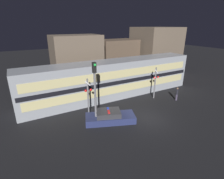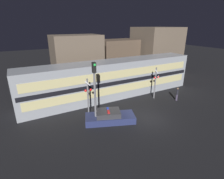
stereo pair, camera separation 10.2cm
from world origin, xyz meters
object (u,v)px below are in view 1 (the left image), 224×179
at_px(train, 113,79).
at_px(crossing_signal_near, 155,82).
at_px(police_car, 110,117).
at_px(traffic_light_corner, 95,88).
at_px(pedestrian, 177,94).

height_order(train, crossing_signal_near, train).
height_order(police_car, crossing_signal_near, crossing_signal_near).
relative_size(crossing_signal_near, traffic_light_corner, 0.68).
bearing_deg(train, pedestrian, -39.40).
distance_m(police_car, pedestrian, 9.48).
distance_m(train, police_car, 6.64).
distance_m(train, crossing_signal_near, 5.16).
distance_m(police_car, crossing_signal_near, 8.05).
relative_size(police_car, pedestrian, 3.05).
height_order(crossing_signal_near, traffic_light_corner, traffic_light_corner).
bearing_deg(police_car, pedestrian, 23.53).
bearing_deg(pedestrian, crossing_signal_near, 136.54).
bearing_deg(crossing_signal_near, police_car, -163.38).
distance_m(police_car, traffic_light_corner, 3.24).
relative_size(police_car, crossing_signal_near, 1.27).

